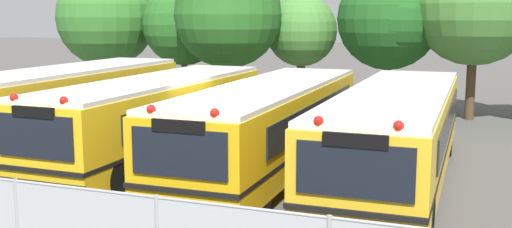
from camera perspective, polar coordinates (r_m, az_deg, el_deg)
ground_plane at (r=17.27m, az=-4.24°, el=-4.99°), size 160.00×160.00×0.00m
school_bus_0 at (r=19.63m, az=-17.27°, el=0.66°), size 2.50×9.95×2.76m
school_bus_1 at (r=17.84m, az=-9.31°, el=-0.20°), size 2.60×10.27×2.56m
school_bus_2 at (r=16.43m, az=1.29°, el=-0.93°), size 2.57×10.84×2.53m
school_bus_3 at (r=15.72m, az=13.00°, el=-1.63°), size 2.59×11.23×2.53m
tree_0 at (r=31.60m, az=-13.77°, el=8.67°), size 4.91×4.91×6.59m
tree_1 at (r=29.57m, az=-6.51°, el=8.38°), size 3.92×3.92×5.77m
tree_2 at (r=26.90m, az=-2.51°, el=9.49°), size 4.70×4.70×6.63m
tree_3 at (r=28.29m, az=4.06°, el=7.88°), size 3.27×3.27×5.18m
tree_4 at (r=26.59m, az=12.53°, el=8.67°), size 4.36×4.36×6.28m
tree_5 at (r=26.17m, az=19.91°, el=9.61°), size 4.95×4.95×7.17m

